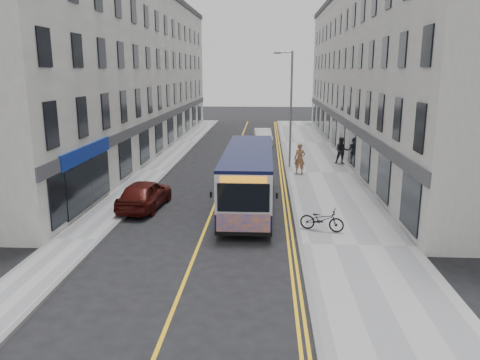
# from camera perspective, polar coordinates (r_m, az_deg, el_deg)

# --- Properties ---
(ground) EXTENTS (140.00, 140.00, 0.00)m
(ground) POSITION_cam_1_polar(r_m,az_deg,el_deg) (19.94, -4.51, -6.55)
(ground) COLOR black
(ground) RESTS_ON ground
(pavement_east) EXTENTS (4.50, 64.00, 0.12)m
(pavement_east) POSITION_cam_1_polar(r_m,az_deg,el_deg) (31.51, 9.85, 0.83)
(pavement_east) COLOR #97979A
(pavement_east) RESTS_ON ground
(pavement_west) EXTENTS (2.00, 64.00, 0.12)m
(pavement_west) POSITION_cam_1_polar(r_m,az_deg,el_deg) (32.22, -10.44, 1.08)
(pavement_west) COLOR #97979A
(pavement_west) RESTS_ON ground
(kerb_east) EXTENTS (0.18, 64.00, 0.13)m
(kerb_east) POSITION_cam_1_polar(r_m,az_deg,el_deg) (31.33, 5.76, 0.90)
(kerb_east) COLOR slate
(kerb_east) RESTS_ON ground
(kerb_west) EXTENTS (0.18, 64.00, 0.13)m
(kerb_west) POSITION_cam_1_polar(r_m,az_deg,el_deg) (32.00, -8.71, 1.07)
(kerb_west) COLOR slate
(kerb_west) RESTS_ON ground
(road_centre_line) EXTENTS (0.12, 64.00, 0.01)m
(road_centre_line) POSITION_cam_1_polar(r_m,az_deg,el_deg) (31.42, -1.55, 0.88)
(road_centre_line) COLOR yellow
(road_centre_line) RESTS_ON ground
(road_dbl_yellow_inner) EXTENTS (0.10, 64.00, 0.01)m
(road_dbl_yellow_inner) POSITION_cam_1_polar(r_m,az_deg,el_deg) (31.32, 4.94, 0.80)
(road_dbl_yellow_inner) COLOR yellow
(road_dbl_yellow_inner) RESTS_ON ground
(road_dbl_yellow_outer) EXTENTS (0.10, 64.00, 0.01)m
(road_dbl_yellow_outer) POSITION_cam_1_polar(r_m,az_deg,el_deg) (31.33, 5.30, 0.79)
(road_dbl_yellow_outer) COLOR yellow
(road_dbl_yellow_outer) RESTS_ON ground
(terrace_east) EXTENTS (6.00, 46.00, 13.00)m
(terrace_east) POSITION_cam_1_polar(r_m,az_deg,el_deg) (40.55, 16.37, 12.41)
(terrace_east) COLOR silver
(terrace_east) RESTS_ON ground
(terrace_west) EXTENTS (6.00, 46.00, 13.00)m
(terrace_west) POSITION_cam_1_polar(r_m,az_deg,el_deg) (41.26, -13.36, 12.59)
(terrace_west) COLOR silver
(terrace_west) RESTS_ON ground
(streetlamp) EXTENTS (1.32, 0.18, 8.00)m
(streetlamp) POSITION_cam_1_polar(r_m,az_deg,el_deg) (32.70, 6.10, 9.06)
(streetlamp) COLOR gray
(streetlamp) RESTS_ON ground
(city_bus) EXTENTS (2.37, 10.11, 2.94)m
(city_bus) POSITION_cam_1_polar(r_m,az_deg,el_deg) (23.25, 1.06, 0.50)
(city_bus) COLOR black
(city_bus) RESTS_ON ground
(bicycle) EXTENTS (1.97, 1.17, 0.98)m
(bicycle) POSITION_cam_1_polar(r_m,az_deg,el_deg) (20.05, 9.95, -4.76)
(bicycle) COLOR black
(bicycle) RESTS_ON pavement_east
(pedestrian_near) EXTENTS (0.82, 0.63, 1.99)m
(pedestrian_near) POSITION_cam_1_polar(r_m,az_deg,el_deg) (30.64, 7.30, 2.58)
(pedestrian_near) COLOR #916242
(pedestrian_near) RESTS_ON pavement_east
(pedestrian_far) EXTENTS (1.02, 0.85, 1.92)m
(pedestrian_far) POSITION_cam_1_polar(r_m,az_deg,el_deg) (34.47, 12.27, 3.51)
(pedestrian_far) COLOR black
(pedestrian_far) RESTS_ON pavement_east
(car_white) EXTENTS (1.90, 4.46, 1.43)m
(car_white) POSITION_cam_1_polar(r_m,az_deg,el_deg) (43.52, 2.80, 5.30)
(car_white) COLOR white
(car_white) RESTS_ON ground
(car_maroon) EXTENTS (2.16, 4.48, 1.48)m
(car_maroon) POSITION_cam_1_polar(r_m,az_deg,el_deg) (23.70, -11.55, -1.69)
(car_maroon) COLOR #450F0B
(car_maroon) RESTS_ON ground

